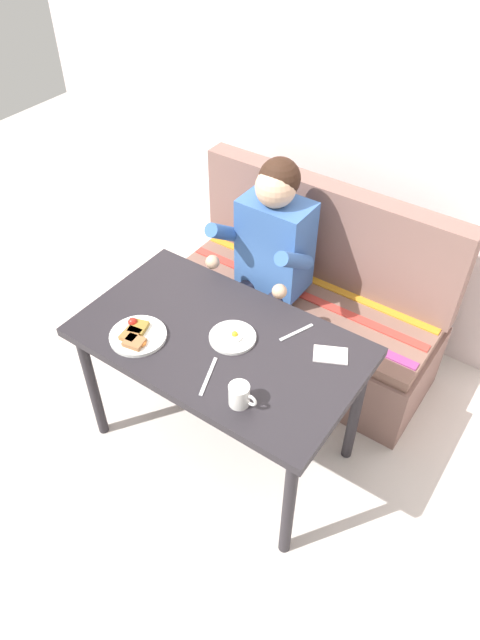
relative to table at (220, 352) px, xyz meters
The scene contains 11 objects.
ground_plane 0.65m from the table, ahead, with size 8.00×8.00×0.00m, color beige.
back_wall 1.43m from the table, 90.00° to the left, with size 4.40×0.10×2.60m, color silver.
table is the anchor object (origin of this frame).
couch 0.83m from the table, 90.00° to the left, with size 1.44×0.56×1.00m.
person 0.61m from the table, 103.94° to the left, with size 0.45×0.61×1.21m.
plate_breakfast 0.35m from the table, 145.77° to the right, with size 0.24×0.24×0.05m.
plate_eggs 0.11m from the table, 34.69° to the left, with size 0.20×0.20×0.04m.
coffee_mug 0.38m from the table, 41.07° to the right, with size 0.12×0.08×0.09m.
napkin 0.47m from the table, 22.92° to the left, with size 0.14×0.09×0.01m, color silver.
fork 0.34m from the table, 40.86° to the left, with size 0.01×0.17×0.01m, color silver.
knife 0.23m from the table, 65.00° to the right, with size 0.01×0.20×0.01m, color silver.
Camera 1 is at (1.04, -1.34, 2.42)m, focal length 32.39 mm.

